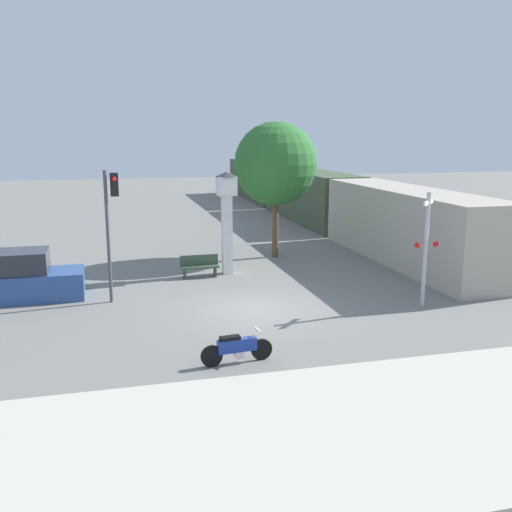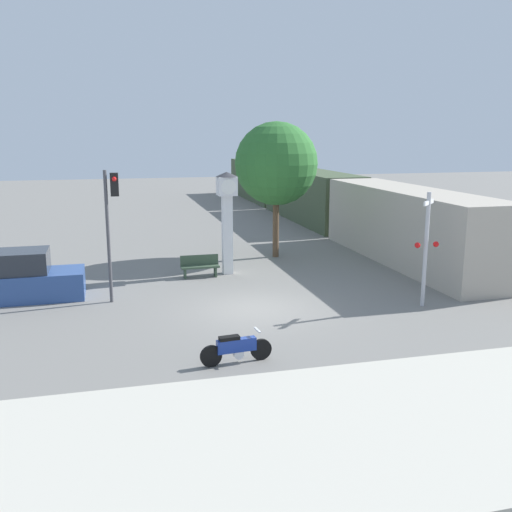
% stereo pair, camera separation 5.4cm
% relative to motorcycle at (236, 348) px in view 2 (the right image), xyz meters
% --- Properties ---
extents(ground_plane, '(120.00, 120.00, 0.00)m').
position_rel_motorcycle_xyz_m(ground_plane, '(1.67, 4.42, -0.41)').
color(ground_plane, slate).
extents(sidewalk_strip, '(36.00, 6.00, 0.10)m').
position_rel_motorcycle_xyz_m(sidewalk_strip, '(1.67, -4.00, -0.36)').
color(sidewalk_strip, '#BCB7A8').
rests_on(sidewalk_strip, ground_plane).
extents(motorcycle, '(1.95, 0.43, 0.86)m').
position_rel_motorcycle_xyz_m(motorcycle, '(0.00, 0.00, 0.00)').
color(motorcycle, black).
rests_on(motorcycle, ground_plane).
extents(clock_tower, '(0.93, 0.93, 4.34)m').
position_rel_motorcycle_xyz_m(clock_tower, '(1.74, 9.68, 2.45)').
color(clock_tower, white).
rests_on(clock_tower, ground_plane).
extents(freight_train, '(2.80, 39.86, 3.40)m').
position_rel_motorcycle_xyz_m(freight_train, '(10.38, 23.36, 1.29)').
color(freight_train, '#ADA393').
rests_on(freight_train, ground_plane).
extents(traffic_light, '(0.50, 0.35, 4.68)m').
position_rel_motorcycle_xyz_m(traffic_light, '(-2.99, 6.53, 2.78)').
color(traffic_light, '#47474C').
rests_on(traffic_light, ground_plane).
extents(railroad_crossing_signal, '(0.90, 0.82, 3.98)m').
position_rel_motorcycle_xyz_m(railroad_crossing_signal, '(7.40, 3.36, 1.75)').
color(railroad_crossing_signal, '#B7B7BC').
rests_on(railroad_crossing_signal, ground_plane).
extents(street_tree, '(3.93, 3.93, 6.47)m').
position_rel_motorcycle_xyz_m(street_tree, '(4.69, 12.42, 4.07)').
color(street_tree, brown).
rests_on(street_tree, ground_plane).
extents(bench, '(1.60, 0.44, 0.92)m').
position_rel_motorcycle_xyz_m(bench, '(0.49, 9.33, 0.08)').
color(bench, '#384C38').
rests_on(bench, ground_plane).
extents(parked_car, '(4.21, 1.83, 1.80)m').
position_rel_motorcycle_xyz_m(parked_car, '(-6.24, 7.68, 0.34)').
color(parked_car, '#2D4C8C').
rests_on(parked_car, ground_plane).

